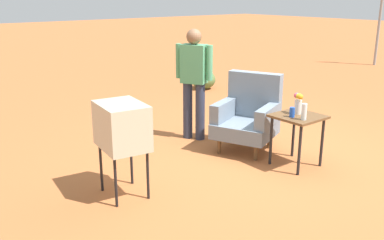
% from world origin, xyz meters
% --- Properties ---
extents(ground_plane, '(60.00, 60.00, 0.00)m').
position_xyz_m(ground_plane, '(0.00, 0.00, 0.00)').
color(ground_plane, '#AD6033').
extents(armchair, '(1.00, 1.01, 1.06)m').
position_xyz_m(armchair, '(-0.24, -0.07, 0.50)').
color(armchair, brown).
rests_on(armchair, ground).
extents(side_table, '(0.56, 0.56, 0.66)m').
position_xyz_m(side_table, '(0.58, -0.04, 0.56)').
color(side_table, black).
rests_on(side_table, ground).
extents(tv_on_stand, '(0.65, 0.52, 1.03)m').
position_xyz_m(tv_on_stand, '(-0.05, -2.17, 0.78)').
color(tv_on_stand, black).
rests_on(tv_on_stand, ground).
extents(person_standing, '(0.51, 0.37, 1.64)m').
position_xyz_m(person_standing, '(-1.06, -0.39, 0.94)').
color(person_standing, '#2D3347').
rests_on(person_standing, ground).
extents(road_sign, '(0.33, 0.33, 2.44)m').
position_xyz_m(road_sign, '(-3.00, 8.32, 1.38)').
color(road_sign, gray).
rests_on(road_sign, ground).
extents(bottle_short_clear, '(0.06, 0.06, 0.20)m').
position_xyz_m(bottle_short_clear, '(0.74, -0.15, 0.76)').
color(bottle_short_clear, silver).
rests_on(bottle_short_clear, side_table).
extents(soda_can_blue, '(0.07, 0.07, 0.12)m').
position_xyz_m(soda_can_blue, '(0.58, -0.16, 0.73)').
color(soda_can_blue, blue).
rests_on(soda_can_blue, side_table).
extents(flower_vase, '(0.15, 0.10, 0.27)m').
position_xyz_m(flower_vase, '(0.53, 0.01, 0.81)').
color(flower_vase, silver).
rests_on(flower_vase, side_table).
extents(shrub_near, '(0.56, 0.56, 0.43)m').
position_xyz_m(shrub_near, '(-3.66, 1.99, 0.22)').
color(shrub_near, '#516B38').
rests_on(shrub_near, ground).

